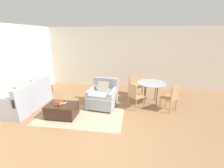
% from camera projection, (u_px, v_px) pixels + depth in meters
% --- Properties ---
extents(ground_plane, '(20.00, 20.00, 0.00)m').
position_uv_depth(ground_plane, '(101.00, 134.00, 3.80)').
color(ground_plane, '#936B47').
extents(wall_back, '(12.00, 0.06, 2.75)m').
position_uv_depth(wall_back, '(118.00, 58.00, 6.98)').
color(wall_back, beige).
rests_on(wall_back, ground_plane).
extents(wall_left, '(0.06, 12.00, 2.75)m').
position_uv_depth(wall_left, '(17.00, 66.00, 5.22)').
color(wall_left, beige).
rests_on(wall_left, ground_plane).
extents(area_rug, '(2.61, 1.45, 0.01)m').
position_uv_depth(area_rug, '(81.00, 116.00, 4.67)').
color(area_rug, tan).
rests_on(area_rug, ground_plane).
extents(couch, '(0.83, 1.84, 0.95)m').
position_uv_depth(couch, '(28.00, 99.00, 5.09)').
color(couch, '#999EA8').
rests_on(couch, ground_plane).
extents(armchair, '(0.99, 1.02, 0.94)m').
position_uv_depth(armchair, '(103.00, 96.00, 5.20)').
color(armchair, '#999EA8').
rests_on(armchair, ground_plane).
extents(ottoman, '(0.88, 0.60, 0.41)m').
position_uv_depth(ottoman, '(62.00, 110.00, 4.55)').
color(ottoman, '#382319').
rests_on(ottoman, ground_plane).
extents(book_stack, '(0.25, 0.18, 0.09)m').
position_uv_depth(book_stack, '(58.00, 103.00, 4.48)').
color(book_stack, beige).
rests_on(book_stack, ottoman).
extents(tv_remote_primary, '(0.08, 0.14, 0.01)m').
position_uv_depth(tv_remote_primary, '(56.00, 106.00, 4.40)').
color(tv_remote_primary, '#333338').
rests_on(tv_remote_primary, ottoman).
extents(tv_remote_secondary, '(0.08, 0.17, 0.01)m').
position_uv_depth(tv_remote_secondary, '(65.00, 103.00, 4.57)').
color(tv_remote_secondary, '#B7B7BC').
rests_on(tv_remote_secondary, ottoman).
extents(potted_plant, '(0.33, 0.33, 0.92)m').
position_uv_depth(potted_plant, '(49.00, 87.00, 6.52)').
color(potted_plant, brown).
rests_on(potted_plant, ground_plane).
extents(dining_table, '(1.02, 1.02, 0.77)m').
position_uv_depth(dining_table, '(151.00, 85.00, 5.39)').
color(dining_table, '#99A8AD').
rests_on(dining_table, ground_plane).
extents(dining_chair_near_left, '(0.59, 0.59, 0.90)m').
position_uv_depth(dining_chair_near_left, '(135.00, 94.00, 4.96)').
color(dining_chair_near_left, tan).
rests_on(dining_chair_near_left, ground_plane).
extents(dining_chair_near_right, '(0.59, 0.59, 0.90)m').
position_uv_depth(dining_chair_near_right, '(172.00, 96.00, 4.80)').
color(dining_chair_near_right, tan).
rests_on(dining_chair_near_right, ground_plane).
extents(dining_chair_far_left, '(0.59, 0.59, 0.90)m').
position_uv_depth(dining_chair_far_left, '(135.00, 84.00, 6.07)').
color(dining_chair_far_left, tan).
rests_on(dining_chair_far_left, ground_plane).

